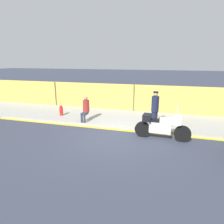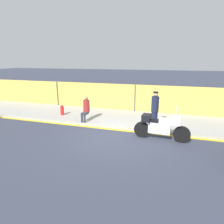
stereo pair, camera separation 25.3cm
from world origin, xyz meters
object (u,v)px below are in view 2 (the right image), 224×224
officer_standing (155,109)px  person_seated_on_curb (86,107)px  fire_hydrant (62,110)px  motorcycle (161,126)px

officer_standing → person_seated_on_curb: (-3.62, -0.09, -0.15)m
person_seated_on_curb → fire_hydrant: (-1.83, 0.58, -0.44)m
officer_standing → person_seated_on_curb: 3.63m
person_seated_on_curb → fire_hydrant: size_ratio=2.18×
person_seated_on_curb → fire_hydrant: person_seated_on_curb is taller
fire_hydrant → motorcycle: bearing=-16.3°
motorcycle → person_seated_on_curb: 4.20m
person_seated_on_curb → officer_standing: bearing=1.5°
person_seated_on_curb → motorcycle: bearing=-15.8°
officer_standing → person_seated_on_curb: officer_standing is taller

